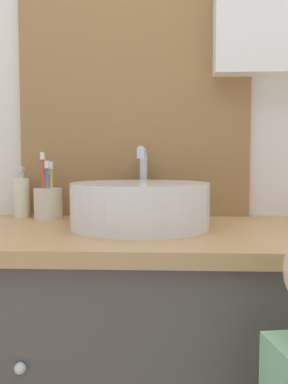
# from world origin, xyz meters

# --- Properties ---
(wall_back) EXTENTS (3.20, 0.18, 2.50)m
(wall_back) POSITION_xyz_m (0.01, 0.62, 1.27)
(wall_back) COLOR silver
(wall_back) RESTS_ON ground_plane
(sink_basin) EXTENTS (0.36, 0.41, 0.22)m
(sink_basin) POSITION_xyz_m (-0.03, 0.34, 0.93)
(sink_basin) COLOR silver
(sink_basin) RESTS_ON vanity_counter
(toothbrush_holder) EXTENTS (0.09, 0.09, 0.20)m
(toothbrush_holder) POSITION_xyz_m (-0.32, 0.50, 0.92)
(toothbrush_holder) COLOR beige
(toothbrush_holder) RESTS_ON vanity_counter
(soap_dispenser) EXTENTS (0.05, 0.05, 0.16)m
(soap_dispenser) POSITION_xyz_m (-0.41, 0.53, 0.93)
(soap_dispenser) COLOR beige
(soap_dispenser) RESTS_ON vanity_counter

